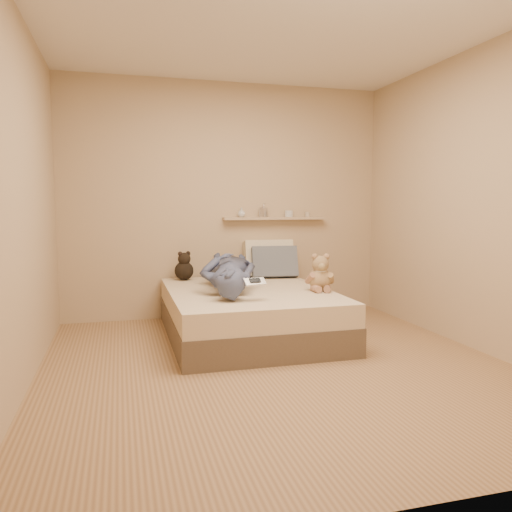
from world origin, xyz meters
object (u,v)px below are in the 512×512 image
object	(u,v)px
dark_plush	(184,268)
teddy_bear	(320,275)
pillow_cream	(269,258)
wall_shelf	(275,218)
pillow_grey	(274,262)
bed	(248,313)
person	(229,271)
game_console	(255,282)

from	to	relation	value
dark_plush	teddy_bear	bearing A→B (deg)	-41.15
pillow_cream	wall_shelf	bearing A→B (deg)	39.17
teddy_bear	pillow_grey	world-z (taller)	pillow_grey
pillow_cream	bed	bearing A→B (deg)	-118.63
dark_plush	pillow_cream	size ratio (longest dim) A/B	0.57
pillow_grey	person	distance (m)	0.87
game_console	teddy_bear	size ratio (longest dim) A/B	0.54
wall_shelf	dark_plush	bearing A→B (deg)	-172.27
teddy_bear	dark_plush	bearing A→B (deg)	138.85
bed	pillow_grey	size ratio (longest dim) A/B	3.80
teddy_bear	wall_shelf	xyz separation A→B (m)	(-0.09, 1.15, 0.50)
bed	game_console	size ratio (longest dim) A/B	9.85
pillow_grey	bed	bearing A→B (deg)	-124.60
teddy_bear	dark_plush	xyz separation A→B (m)	(-1.15, 1.00, -0.01)
game_console	pillow_cream	bearing A→B (deg)	68.74
pillow_cream	wall_shelf	world-z (taller)	wall_shelf
dark_plush	bed	bearing A→B (deg)	-56.19
bed	teddy_bear	distance (m)	0.77
game_console	pillow_grey	world-z (taller)	pillow_grey
dark_plush	pillow_grey	distance (m)	0.99
wall_shelf	pillow_cream	bearing A→B (deg)	-140.83
teddy_bear	pillow_grey	bearing A→B (deg)	99.75
dark_plush	person	world-z (taller)	person
dark_plush	pillow_grey	bearing A→B (deg)	-4.33
wall_shelf	pillow_grey	bearing A→B (deg)	-108.69
teddy_bear	pillow_cream	xyz separation A→B (m)	(-0.18, 1.07, 0.05)
dark_plush	pillow_cream	xyz separation A→B (m)	(0.97, 0.07, 0.07)
dark_plush	pillow_grey	world-z (taller)	pillow_grey
teddy_bear	pillow_cream	distance (m)	1.08
pillow_cream	wall_shelf	distance (m)	0.47
dark_plush	person	bearing A→B (deg)	-62.37
game_console	teddy_bear	xyz separation A→B (m)	(0.72, 0.31, -0.02)
pillow_grey	person	xyz separation A→B (m)	(-0.64, -0.58, 0.00)
dark_plush	wall_shelf	bearing A→B (deg)	7.73
teddy_bear	person	size ratio (longest dim) A/B	0.24
bed	game_console	xyz separation A→B (m)	(-0.08, -0.55, 0.39)
teddy_bear	pillow_grey	xyz separation A→B (m)	(-0.16, 0.93, 0.02)
teddy_bear	wall_shelf	size ratio (longest dim) A/B	0.30
bed	dark_plush	xyz separation A→B (m)	(-0.51, 0.76, 0.36)
bed	wall_shelf	world-z (taller)	wall_shelf
dark_plush	pillow_cream	bearing A→B (deg)	3.86
pillow_grey	person	bearing A→B (deg)	-137.79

